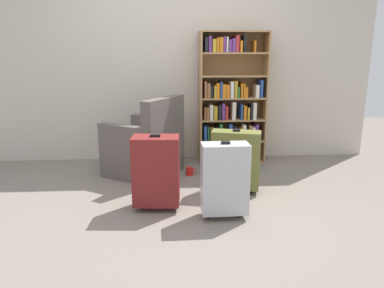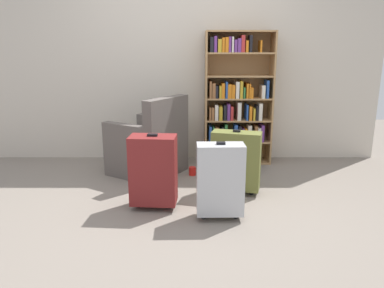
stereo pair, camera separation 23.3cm
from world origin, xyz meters
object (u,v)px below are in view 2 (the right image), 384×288
(suitcase_olive, at_px, (237,161))
(storage_box, at_px, (237,160))
(suitcase_silver, at_px, (221,179))
(bookshelf, at_px, (238,98))
(mug, at_px, (194,171))
(suitcase_dark_red, at_px, (155,170))
(armchair, at_px, (151,146))

(suitcase_olive, bearing_deg, storage_box, 82.95)
(storage_box, relative_size, suitcase_silver, 0.57)
(bookshelf, distance_m, mug, 1.09)
(mug, height_order, suitcase_dark_red, suitcase_dark_red)
(bookshelf, bearing_deg, suitcase_dark_red, -122.06)
(armchair, bearing_deg, bookshelf, 23.45)
(bookshelf, height_order, storage_box, bookshelf)
(suitcase_silver, height_order, suitcase_dark_red, suitcase_dark_red)
(suitcase_dark_red, bearing_deg, mug, 68.46)
(storage_box, height_order, suitcase_silver, suitcase_silver)
(bookshelf, bearing_deg, armchair, -156.55)
(suitcase_silver, xyz_separation_m, suitcase_dark_red, (-0.58, 0.22, 0.01))
(storage_box, bearing_deg, armchair, -176.53)
(suitcase_olive, bearing_deg, suitcase_dark_red, -155.40)
(suitcase_olive, bearing_deg, armchair, 145.92)
(armchair, xyz_separation_m, suitcase_silver, (0.73, -1.20, 0.03))
(mug, height_order, suitcase_olive, suitcase_olive)
(suitcase_olive, bearing_deg, bookshelf, 83.74)
(suitcase_silver, bearing_deg, mug, 101.59)
(bookshelf, xyz_separation_m, mug, (-0.55, -0.54, -0.77))
(suitcase_dark_red, bearing_deg, bookshelf, 57.94)
(suitcase_silver, bearing_deg, armchair, 121.06)
(mug, distance_m, suitcase_olive, 0.74)
(mug, height_order, suitcase_silver, suitcase_silver)
(bookshelf, xyz_separation_m, storage_box, (-0.03, -0.39, -0.68))
(mug, xyz_separation_m, storage_box, (0.51, 0.15, 0.09))
(armchair, bearing_deg, suitcase_olive, -34.08)
(bookshelf, relative_size, suitcase_dark_red, 2.34)
(storage_box, relative_size, suitcase_olive, 0.60)
(armchair, distance_m, suitcase_olive, 1.12)
(bookshelf, height_order, suitcase_olive, bookshelf)
(bookshelf, distance_m, storage_box, 0.79)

